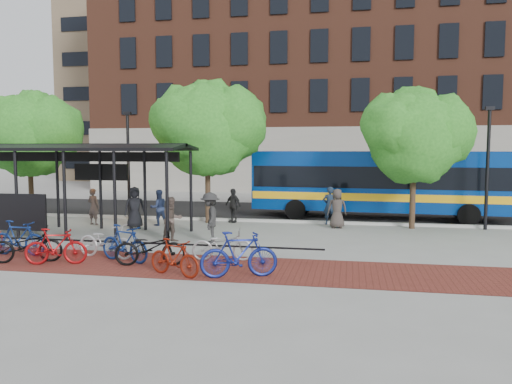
% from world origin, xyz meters
% --- Properties ---
extents(ground, '(160.00, 160.00, 0.00)m').
position_xyz_m(ground, '(0.00, 0.00, 0.00)').
color(ground, '#9E9E99').
rests_on(ground, ground).
extents(asphalt_street, '(160.00, 8.00, 0.01)m').
position_xyz_m(asphalt_street, '(0.00, 8.00, 0.01)').
color(asphalt_street, black).
rests_on(asphalt_street, ground).
extents(curb, '(160.00, 0.25, 0.12)m').
position_xyz_m(curb, '(0.00, 4.00, 0.06)').
color(curb, '#B7B7B2').
rests_on(curb, ground).
extents(brick_strip, '(24.00, 3.00, 0.01)m').
position_xyz_m(brick_strip, '(-2.00, -5.00, 0.00)').
color(brick_strip, maroon).
rests_on(brick_strip, ground).
extents(bike_rack_rail, '(12.00, 0.05, 0.95)m').
position_xyz_m(bike_rack_rail, '(-3.30, -4.10, 0.00)').
color(bike_rack_rail, black).
rests_on(bike_rack_rail, ground).
extents(building_brick, '(55.00, 14.00, 20.00)m').
position_xyz_m(building_brick, '(10.00, 26.00, 10.00)').
color(building_brick, brown).
rests_on(building_brick, ground).
extents(building_tower, '(22.00, 22.00, 30.00)m').
position_xyz_m(building_tower, '(-16.00, 40.00, 15.00)').
color(building_tower, '#7A664C').
rests_on(building_tower, ground).
extents(bus_shelter, '(10.60, 3.07, 3.60)m').
position_xyz_m(bus_shelter, '(-8.13, -0.48, 3.00)').
color(bus_shelter, black).
rests_on(bus_shelter, ground).
extents(tree_a, '(4.90, 4.00, 6.18)m').
position_xyz_m(tree_a, '(-11.91, 3.35, 4.24)').
color(tree_a, '#382619').
rests_on(tree_a, ground).
extents(tree_b, '(5.15, 4.20, 6.47)m').
position_xyz_m(tree_b, '(-2.90, 3.35, 4.46)').
color(tree_b, '#382619').
rests_on(tree_b, ground).
extents(tree_c, '(4.66, 3.80, 5.92)m').
position_xyz_m(tree_c, '(6.09, 3.35, 4.05)').
color(tree_c, '#382619').
rests_on(tree_c, ground).
extents(lamp_post_left, '(0.35, 0.20, 5.12)m').
position_xyz_m(lamp_post_left, '(-7.00, 3.60, 2.75)').
color(lamp_post_left, black).
rests_on(lamp_post_left, ground).
extents(lamp_post_right, '(0.35, 0.20, 5.12)m').
position_xyz_m(lamp_post_right, '(9.00, 3.60, 2.75)').
color(lamp_post_right, black).
rests_on(lamp_post_right, ground).
extents(bus, '(12.22, 3.43, 3.26)m').
position_xyz_m(bus, '(4.77, 6.10, 1.87)').
color(bus, navy).
rests_on(bus, ground).
extents(bike_3, '(1.88, 0.55, 1.12)m').
position_xyz_m(bike_3, '(-6.93, -4.64, 0.56)').
color(bike_3, navy).
rests_on(bike_3, ground).
extents(bike_4, '(2.16, 1.42, 1.07)m').
position_xyz_m(bike_4, '(-6.05, -5.47, 0.54)').
color(bike_4, black).
rests_on(bike_4, ground).
extents(bike_5, '(1.87, 0.98, 1.08)m').
position_xyz_m(bike_5, '(-5.04, -5.54, 0.54)').
color(bike_5, '#9D0E10').
rests_on(bike_5, ground).
extents(bike_6, '(2.11, 1.08, 1.06)m').
position_xyz_m(bike_6, '(-4.03, -4.45, 0.53)').
color(bike_6, '#BDBDBF').
rests_on(bike_6, ground).
extents(bike_7, '(1.93, 1.15, 1.12)m').
position_xyz_m(bike_7, '(-3.22, -4.84, 0.56)').
color(bike_7, navy).
rests_on(bike_7, ground).
extents(bike_8, '(2.15, 1.15, 1.07)m').
position_xyz_m(bike_8, '(-2.29, -5.14, 0.54)').
color(bike_8, black).
rests_on(bike_8, ground).
extents(bike_9, '(1.73, 1.05, 1.00)m').
position_xyz_m(bike_9, '(-1.18, -6.14, 0.50)').
color(bike_9, maroon).
rests_on(bike_9, ground).
extents(bike_10, '(1.96, 0.96, 0.98)m').
position_xyz_m(bike_10, '(-0.37, -4.12, 0.49)').
color(bike_10, '#9A9A9C').
rests_on(bike_10, ground).
extents(bike_11, '(2.14, 1.24, 1.24)m').
position_xyz_m(bike_11, '(0.55, -5.99, 0.62)').
color(bike_11, navy).
rests_on(bike_11, ground).
extents(pedestrian_0, '(1.04, 0.92, 1.78)m').
position_xyz_m(pedestrian_0, '(-5.58, 1.10, 0.89)').
color(pedestrian_0, black).
rests_on(pedestrian_0, ground).
extents(pedestrian_1, '(0.66, 0.51, 1.62)m').
position_xyz_m(pedestrian_1, '(-7.86, 1.78, 0.81)').
color(pedestrian_1, '#403633').
rests_on(pedestrian_1, ground).
extents(pedestrian_2, '(0.98, 0.95, 1.59)m').
position_xyz_m(pedestrian_2, '(-4.93, 2.13, 0.79)').
color(pedestrian_2, navy).
rests_on(pedestrian_2, ground).
extents(pedestrian_4, '(0.99, 0.81, 1.57)m').
position_xyz_m(pedestrian_4, '(-1.89, 3.59, 0.79)').
color(pedestrian_4, black).
rests_on(pedestrian_4, ground).
extents(pedestrian_6, '(0.90, 0.66, 1.70)m').
position_xyz_m(pedestrian_6, '(2.86, 2.82, 0.85)').
color(pedestrian_6, '#3D3530').
rests_on(pedestrian_6, ground).
extents(pedestrian_7, '(0.70, 0.54, 1.70)m').
position_xyz_m(pedestrian_7, '(2.50, 3.80, 0.85)').
color(pedestrian_7, '#1A283D').
rests_on(pedestrian_7, ground).
extents(pedestrian_8, '(1.00, 1.01, 1.65)m').
position_xyz_m(pedestrian_8, '(-2.95, -1.50, 0.82)').
color(pedestrian_8, brown).
rests_on(pedestrian_8, ground).
extents(pedestrian_9, '(0.97, 1.32, 1.84)m').
position_xyz_m(pedestrian_9, '(-1.52, -1.50, 0.92)').
color(pedestrian_9, '#292929').
rests_on(pedestrian_9, ground).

